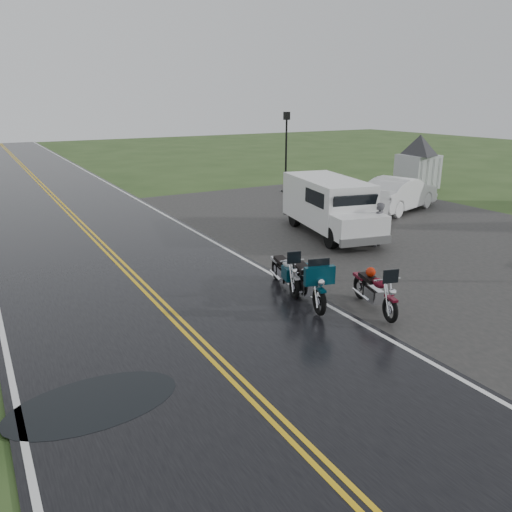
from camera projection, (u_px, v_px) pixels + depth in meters
The scene contains 11 objects.
ground at pixel (194, 339), 11.45m from camera, with size 120.00×120.00×0.00m, color #2D471E.
road at pixel (94, 237), 19.71m from camera, with size 8.00×100.00×0.04m, color black.
parking_pad at pixel (390, 230), 20.82m from camera, with size 14.00×24.00×0.03m, color black.
visitor_center at pixel (420, 148), 30.16m from camera, with size 16.00×10.00×4.80m, color #A8AAAD, non-canonical shape.
motorcycle_red at pixel (391, 300), 11.97m from camera, with size 0.80×2.20×1.30m, color #520917, non-canonical shape.
motorcycle_teal at pixel (320, 290), 12.36m from camera, with size 0.89×2.46×1.45m, color #052C3A, non-canonical shape.
motorcycle_silver at pixel (295, 278), 13.47m from camera, with size 0.78×2.16×1.27m, color #A0A1A7, non-canonical shape.
van_white at pixel (332, 219), 17.93m from camera, with size 2.16×5.77×2.27m, color white, non-canonical shape.
person_at_van at pixel (378, 225), 18.30m from camera, with size 0.60×0.39×1.64m, color #47464B.
sedan_white at pixel (399, 194), 24.23m from camera, with size 1.75×5.01×1.65m, color white.
lamp_post_far_right at pixel (286, 152), 28.63m from camera, with size 0.39×0.39×4.61m, color black, non-canonical shape.
Camera 1 is at (-3.93, -9.68, 5.27)m, focal length 35.00 mm.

